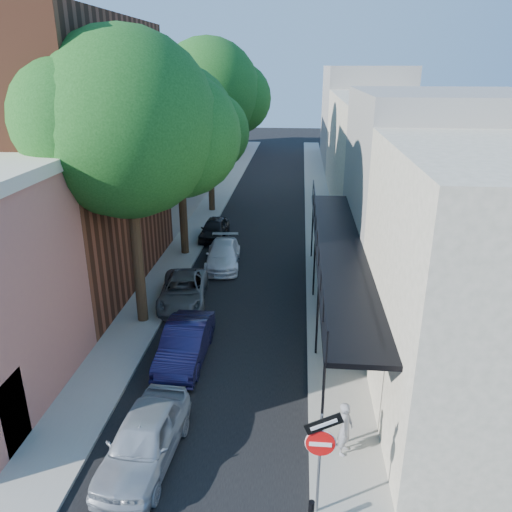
% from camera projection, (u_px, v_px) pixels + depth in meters
% --- Properties ---
extents(road_surface, '(6.00, 64.00, 0.01)m').
position_uv_depth(road_surface, '(266.00, 202.00, 39.12)').
color(road_surface, black).
rests_on(road_surface, ground).
extents(sidewalk_left, '(2.00, 64.00, 0.12)m').
position_uv_depth(sidewalk_left, '(216.00, 200.00, 39.42)').
color(sidewalk_left, gray).
rests_on(sidewalk_left, ground).
extents(sidewalk_right, '(2.00, 64.00, 0.12)m').
position_uv_depth(sidewalk_right, '(318.00, 202.00, 38.77)').
color(sidewalk_right, gray).
rests_on(sidewalk_right, ground).
extents(buildings_left, '(10.10, 59.10, 12.00)m').
position_uv_depth(buildings_left, '(141.00, 139.00, 36.96)').
color(buildings_left, '#B0675A').
rests_on(buildings_left, ground).
extents(buildings_right, '(9.80, 55.00, 10.00)m').
position_uv_depth(buildings_right, '(389.00, 147.00, 36.33)').
color(buildings_right, beige).
rests_on(buildings_right, ground).
extents(sign_post, '(0.89, 0.17, 2.99)m').
position_uv_depth(sign_post, '(321.00, 447.00, 11.13)').
color(sign_post, '#595B60').
rests_on(sign_post, ground).
extents(oak_near, '(7.48, 6.80, 11.42)m').
position_uv_depth(oak_near, '(140.00, 128.00, 18.21)').
color(oak_near, '#352515').
rests_on(oak_near, ground).
extents(oak_mid, '(6.60, 6.00, 10.20)m').
position_uv_depth(oak_mid, '(187.00, 126.00, 25.93)').
color(oak_mid, '#352515').
rests_on(oak_mid, ground).
extents(oak_far, '(7.70, 7.00, 11.90)m').
position_uv_depth(oak_far, '(216.00, 93.00, 33.90)').
color(oak_far, '#352515').
rests_on(oak_far, ground).
extents(parked_car_a, '(1.96, 4.25, 1.41)m').
position_uv_depth(parked_car_a, '(144.00, 439.00, 13.27)').
color(parked_car_a, '#9197A0').
rests_on(parked_car_a, ground).
extents(parked_car_b, '(1.50, 4.19, 1.38)m').
position_uv_depth(parked_car_b, '(185.00, 343.00, 17.87)').
color(parked_car_b, '#131238').
rests_on(parked_car_b, ground).
extents(parked_car_c, '(2.54, 4.59, 1.22)m').
position_uv_depth(parked_car_c, '(183.00, 291.00, 22.25)').
color(parked_car_c, '#595C61').
rests_on(parked_car_c, ground).
extents(parked_car_d, '(2.06, 4.38, 1.23)m').
position_uv_depth(parked_car_d, '(223.00, 255.00, 26.45)').
color(parked_car_d, white).
rests_on(parked_car_d, ground).
extents(parked_car_e, '(1.61, 3.72, 1.25)m').
position_uv_depth(parked_car_e, '(214.00, 229.00, 30.62)').
color(parked_car_e, black).
rests_on(parked_car_e, ground).
extents(pedestrian, '(0.55, 0.67, 1.57)m').
position_uv_depth(pedestrian, '(345.00, 428.00, 13.37)').
color(pedestrian, gray).
rests_on(pedestrian, sidewalk_right).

